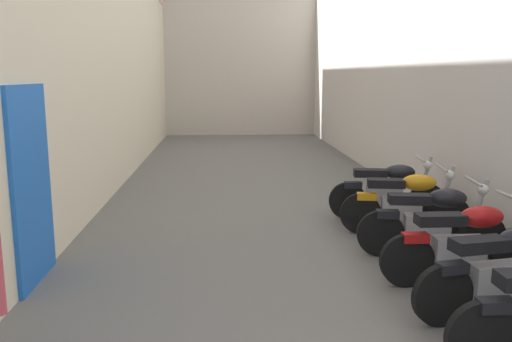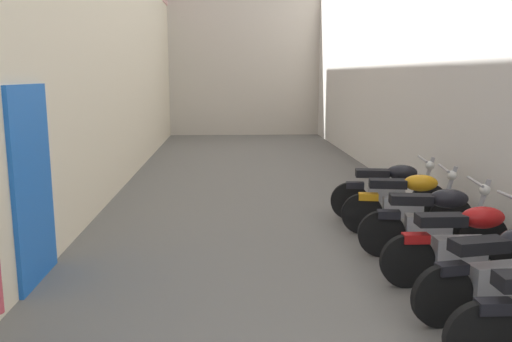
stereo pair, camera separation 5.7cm
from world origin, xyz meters
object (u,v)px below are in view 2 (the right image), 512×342
(motorcycle_fifth, at_px, (465,243))
(motorcycle_eighth, at_px, (390,189))
(motorcycle_seventh, at_px, (407,202))
(motorcycle_sixth, at_px, (433,220))
(motorcycle_fourth, at_px, (504,270))

(motorcycle_fifth, height_order, motorcycle_eighth, same)
(motorcycle_fifth, bearing_deg, motorcycle_seventh, 90.00)
(motorcycle_sixth, xyz_separation_m, motorcycle_seventh, (-0.00, 0.97, 0.00))
(motorcycle_sixth, bearing_deg, motorcycle_fifth, -89.99)
(motorcycle_fourth, distance_m, motorcycle_seventh, 2.69)
(motorcycle_seventh, bearing_deg, motorcycle_eighth, 90.00)
(motorcycle_seventh, relative_size, motorcycle_eighth, 1.00)
(motorcycle_fourth, bearing_deg, motorcycle_seventh, 90.00)
(motorcycle_fourth, relative_size, motorcycle_sixth, 1.00)
(motorcycle_sixth, distance_m, motorcycle_eighth, 1.78)
(motorcycle_fifth, xyz_separation_m, motorcycle_eighth, (-0.00, 2.69, 0.00))
(motorcycle_sixth, relative_size, motorcycle_seventh, 1.00)
(motorcycle_sixth, relative_size, motorcycle_eighth, 1.00)
(motorcycle_fourth, xyz_separation_m, motorcycle_sixth, (0.00, 1.72, 0.00))
(motorcycle_fourth, bearing_deg, motorcycle_sixth, 90.00)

